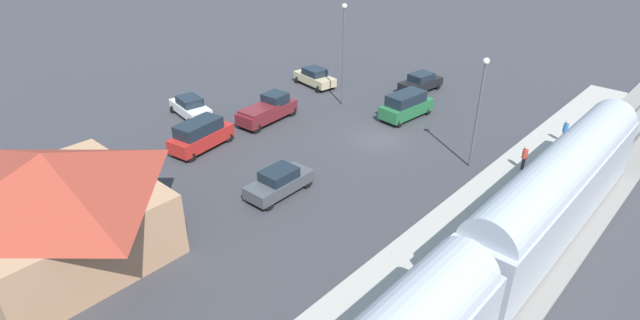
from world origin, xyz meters
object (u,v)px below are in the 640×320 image
(pedestrian_on_platform, at_px, (565,130))
(light_pole_near_platform, at_px, (480,101))
(station_building, at_px, (55,203))
(light_pole_lot_center, at_px, (344,44))
(sedan_charcoal, at_px, (279,182))
(pedestrian_waiting_far, at_px, (524,156))
(sedan_black, at_px, (421,82))
(sedan_white, at_px, (190,107))
(suv_red, at_px, (200,135))
(suv_green, at_px, (406,105))
(sedan_tan, at_px, (315,77))
(pickup_maroon, at_px, (268,110))

(pedestrian_on_platform, height_order, light_pole_near_platform, light_pole_near_platform)
(pedestrian_on_platform, bearing_deg, station_building, 64.05)
(pedestrian_on_platform, distance_m, light_pole_lot_center, 18.49)
(station_building, xyz_separation_m, sedan_charcoal, (-4.11, -11.42, -2.17))
(pedestrian_waiting_far, relative_size, sedan_black, 0.36)
(sedan_white, bearing_deg, suv_red, 152.16)
(station_building, relative_size, sedan_white, 2.17)
(sedan_charcoal, height_order, light_pole_lot_center, light_pole_lot_center)
(suv_green, xyz_separation_m, light_pole_lot_center, (5.80, 1.32, 4.29))
(sedan_white, bearing_deg, light_pole_lot_center, -125.84)
(pedestrian_on_platform, bearing_deg, suv_red, 43.56)
(pedestrian_on_platform, height_order, sedan_white, pedestrian_on_platform)
(pedestrian_on_platform, xyz_separation_m, sedan_charcoal, (10.66, 18.92, -0.40))
(suv_red, bearing_deg, sedan_black, -104.11)
(station_building, relative_size, light_pole_near_platform, 1.34)
(station_building, xyz_separation_m, sedan_tan, (7.75, -27.40, -2.17))
(sedan_charcoal, bearing_deg, pickup_maroon, -38.88)
(suv_green, height_order, pickup_maroon, suv_green)
(pedestrian_on_platform, relative_size, light_pole_lot_center, 0.19)
(pedestrian_on_platform, bearing_deg, sedan_tan, 7.45)
(sedan_tan, relative_size, light_pole_near_platform, 0.62)
(station_building, bearing_deg, pickup_maroon, -75.59)
(pedestrian_waiting_far, height_order, sedan_white, pedestrian_waiting_far)
(pedestrian_on_platform, height_order, light_pole_lot_center, light_pole_lot_center)
(station_building, relative_size, sedan_charcoal, 2.27)
(sedan_black, xyz_separation_m, suv_red, (5.33, 21.20, 0.27))
(pickup_maroon, bearing_deg, light_pole_near_platform, -165.32)
(sedan_charcoal, bearing_deg, sedan_white, -13.30)
(pedestrian_on_platform, distance_m, sedan_white, 29.45)
(sedan_charcoal, bearing_deg, suv_red, -2.87)
(suv_green, distance_m, suv_red, 16.87)
(station_building, height_order, suv_green, station_building)
(station_building, distance_m, light_pole_near_platform, 25.44)
(station_building, height_order, sedan_black, station_building)
(station_building, bearing_deg, light_pole_lot_center, -84.21)
(pedestrian_on_platform, xyz_separation_m, pedestrian_waiting_far, (0.52, 6.10, 0.00))
(pedestrian_on_platform, bearing_deg, light_pole_near_platform, 64.80)
(pedestrian_waiting_far, bearing_deg, sedan_tan, -8.17)
(pedestrian_waiting_far, distance_m, light_pole_near_platform, 4.91)
(sedan_white, xyz_separation_m, sedan_black, (-10.93, -18.25, 0.00))
(pedestrian_waiting_far, distance_m, sedan_tan, 22.22)
(suv_red, bearing_deg, sedan_white, -27.84)
(sedan_tan, relative_size, light_pole_lot_center, 0.54)
(light_pole_near_platform, distance_m, light_pole_lot_center, 14.05)
(station_building, height_order, sedan_white, station_building)
(suv_green, bearing_deg, pedestrian_on_platform, -162.85)
(pedestrian_waiting_far, relative_size, sedan_white, 0.36)
(sedan_tan, distance_m, pickup_maroon, 9.30)
(suv_green, height_order, light_pole_lot_center, light_pole_lot_center)
(sedan_white, distance_m, suv_green, 18.02)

